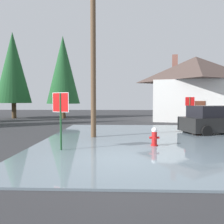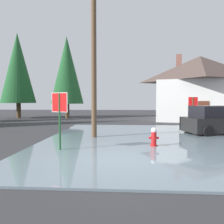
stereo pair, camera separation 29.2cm
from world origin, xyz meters
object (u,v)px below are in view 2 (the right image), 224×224
object	(u,v)px
stop_sign_far	(193,105)
house	(199,87)
parked_car	(218,121)
pine_tree_short_left	(67,70)
pine_tree_far_center	(18,68)
utility_pole	(94,49)
stop_sign_near	(60,109)
fire_hydrant	(154,138)

from	to	relation	value
stop_sign_far	house	xyz separation A→B (m)	(2.24, 5.31, 1.75)
stop_sign_far	parked_car	distance (m)	4.19
pine_tree_short_left	pine_tree_far_center	bearing A→B (deg)	-176.75
stop_sign_far	house	distance (m)	6.02
utility_pole	pine_tree_far_center	bearing A→B (deg)	129.87
pine_tree_far_center	house	bearing A→B (deg)	-4.45
house	pine_tree_short_left	distance (m)	14.61
parked_car	pine_tree_far_center	distance (m)	21.66
stop_sign_far	parked_car	xyz separation A→B (m)	(0.25, -4.10, -0.85)
utility_pole	parked_car	distance (m)	8.49
house	stop_sign_far	bearing A→B (deg)	-112.87
house	stop_sign_near	bearing A→B (deg)	-125.26
stop_sign_far	parked_car	bearing A→B (deg)	-86.49
stop_sign_far	pine_tree_far_center	world-z (taller)	pine_tree_far_center
stop_sign_far	pine_tree_far_center	xyz separation A→B (m)	(-17.76, 6.86, 4.11)
fire_hydrant	stop_sign_near	bearing A→B (deg)	-165.61
house	pine_tree_short_left	world-z (taller)	pine_tree_short_left
house	pine_tree_far_center	xyz separation A→B (m)	(-20.00, 1.56, 2.36)
pine_tree_far_center	fire_hydrant	bearing A→B (deg)	-47.65
utility_pole	pine_tree_far_center	size ratio (longest dim) A/B	0.94
utility_pole	pine_tree_short_left	size ratio (longest dim) A/B	0.98
stop_sign_near	pine_tree_far_center	bearing A→B (deg)	121.61
fire_hydrant	pine_tree_short_left	size ratio (longest dim) A/B	0.09
stop_sign_far	pine_tree_short_left	size ratio (longest dim) A/B	0.25
pine_tree_far_center	stop_sign_near	bearing A→B (deg)	-58.39
fire_hydrant	pine_tree_far_center	bearing A→B (deg)	132.35
fire_hydrant	utility_pole	size ratio (longest dim) A/B	0.09
stop_sign_near	utility_pole	size ratio (longest dim) A/B	0.25
utility_pole	parked_car	size ratio (longest dim) A/B	2.00
fire_hydrant	stop_sign_far	xyz separation A→B (m)	(4.11, 8.11, 1.24)
fire_hydrant	pine_tree_short_left	xyz separation A→B (m)	(-7.98, 15.29, 5.11)
stop_sign_near	utility_pole	bearing A→B (deg)	73.54
house	pine_tree_far_center	world-z (taller)	pine_tree_far_center
parked_car	pine_tree_short_left	xyz separation A→B (m)	(-12.34, 11.28, 4.72)
stop_sign_far	house	bearing A→B (deg)	67.13
stop_sign_near	utility_pole	distance (m)	4.47
utility_pole	pine_tree_far_center	world-z (taller)	pine_tree_far_center
stop_sign_near	pine_tree_short_left	xyz separation A→B (m)	(-4.15, 16.27, 3.86)
stop_sign_near	pine_tree_far_center	xyz separation A→B (m)	(-9.82, 15.95, 4.10)
stop_sign_near	pine_tree_short_left	world-z (taller)	pine_tree_short_left
house	parked_car	xyz separation A→B (m)	(-1.99, -9.40, -2.60)
utility_pole	pine_tree_far_center	distance (m)	16.78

